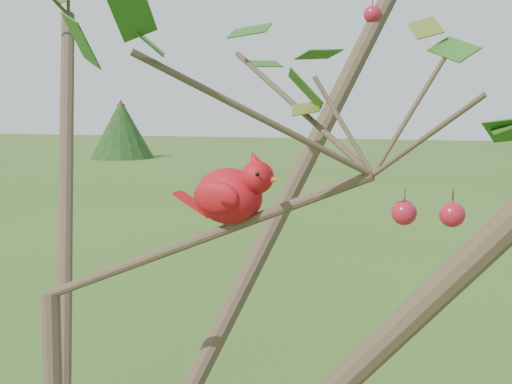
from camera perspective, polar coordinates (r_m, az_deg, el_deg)
crabapple_tree at (r=1.11m, az=-18.39°, el=-2.24°), size 2.35×2.05×2.95m
cardinal at (r=1.06m, az=-2.12°, el=-0.12°), size 0.19×0.11×0.14m
distant_trees at (r=24.64m, az=8.92°, el=5.92°), size 41.61×10.52×3.38m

